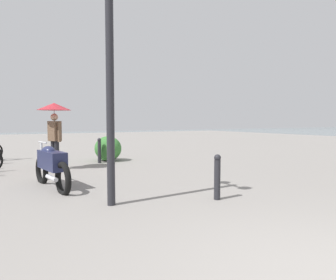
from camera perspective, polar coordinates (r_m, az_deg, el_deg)
name	(u,v)px	position (r m, az deg, el deg)	size (l,w,h in m)	color
lamppost	(110,44)	(5.57, -10.86, 17.23)	(0.98, 0.28, 4.25)	#232328
motorcycle	(51,165)	(7.27, -20.95, -4.43)	(2.16, 0.48, 1.06)	black
pedestrian	(54,117)	(9.89, -20.46, 4.03)	(1.00, 1.00, 2.03)	black
bollard_near	(217,176)	(5.87, 9.18, -6.66)	(0.13, 0.13, 0.86)	#232328
bollard_mid	(99,150)	(11.01, -12.69, -1.84)	(0.13, 0.13, 0.89)	#232328
shrub_low	(108,149)	(11.56, -11.13, -1.57)	(1.08, 0.97, 0.92)	#387533
shrub_round	(104,152)	(12.14, -11.82, -2.28)	(0.61, 0.55, 0.52)	#2D6628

